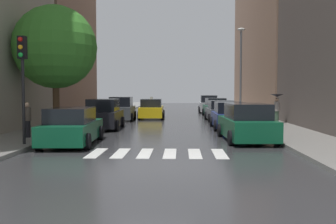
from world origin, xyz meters
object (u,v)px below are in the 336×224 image
parked_car_right_third (220,111)px  traffic_light_left_corner (22,66)px  taxi_midroad (152,109)px  pedestrian_foreground (277,102)px  parked_car_right_fifth (209,104)px  lamp_post_right (241,66)px  parked_car_right_second (229,116)px  parked_car_left_nearest (72,127)px  parked_car_left_third (122,110)px  street_tree_left (55,47)px  parked_car_right_nearest (247,123)px  parked_car_right_fourth (215,108)px  pedestrian_near_tree (27,119)px  parked_car_left_second (104,115)px

parked_car_right_third → traffic_light_left_corner: size_ratio=0.98×
parked_car_right_third → taxi_midroad: taxi_midroad is taller
pedestrian_foreground → traffic_light_left_corner: bearing=-103.6°
parked_car_right_fifth → lamp_post_right: 11.01m
parked_car_right_second → parked_car_left_nearest: bearing=132.2°
parked_car_right_second → taxi_midroad: taxi_midroad is taller
parked_car_left_third → lamp_post_right: size_ratio=0.58×
pedestrian_foreground → lamp_post_right: bearing=147.2°
parked_car_left_nearest → street_tree_left: size_ratio=0.70×
taxi_midroad → parked_car_right_nearest: bearing=-159.9°
parked_car_right_second → parked_car_right_fourth: (0.17, 11.08, 0.01)m
parked_car_right_fifth → street_tree_left: bearing=155.5°
parked_car_left_third → parked_car_right_third: (7.59, -0.47, -0.10)m
parked_car_right_nearest → parked_car_left_nearest: bearing=97.7°
parked_car_left_nearest → parked_car_right_fifth: 25.51m
pedestrian_near_tree → traffic_light_left_corner: 3.23m
parked_car_left_nearest → pedestrian_near_tree: 2.67m
lamp_post_right → parked_car_left_third: bearing=-174.8°
parked_car_left_third → street_tree_left: 9.87m
lamp_post_right → pedestrian_near_tree: bearing=-132.4°
street_tree_left → parked_car_right_second: bearing=14.8°
parked_car_left_second → pedestrian_foreground: size_ratio=2.13×
taxi_midroad → parked_car_left_nearest: bearing=170.4°
parked_car_right_second → taxi_midroad: 9.91m
pedestrian_near_tree → parked_car_right_second: bearing=23.2°
parked_car_right_nearest → pedestrian_near_tree: (-10.04, -0.24, 0.19)m
parked_car_right_fourth → parked_car_right_second: bearing=176.6°
parked_car_left_second → parked_car_right_nearest: bearing=-125.7°
taxi_midroad → pedestrian_foreground: bearing=-124.4°
parked_car_right_fourth → pedestrian_foreground: size_ratio=2.35×
pedestrian_near_tree → street_tree_left: (0.30, 3.16, 3.63)m
parked_car_left_second → parked_car_right_fifth: (7.58, 17.81, 0.01)m
parked_car_left_third → pedestrian_near_tree: bearing=166.6°
parked_car_right_fourth → lamp_post_right: lamp_post_right is taller
taxi_midroad → pedestrian_near_tree: (-4.63, -14.07, 0.22)m
parked_car_right_fourth → pedestrian_near_tree: (-10.12, -16.79, 0.21)m
parked_car_right_second → pedestrian_foreground: 4.42m
parked_car_left_nearest → parked_car_right_fifth: parked_car_right_fifth is taller
parked_car_left_third → parked_car_right_nearest: 14.02m
parked_car_left_third → pedestrian_foreground: pedestrian_foreground is taller
parked_car_left_second → lamp_post_right: size_ratio=0.58×
parked_car_left_third → parked_car_right_fourth: (7.67, 4.77, -0.07)m
parked_car_left_third → pedestrian_near_tree: 12.27m
parked_car_right_second → parked_car_right_third: (0.09, 5.84, -0.02)m
parked_car_left_second → parked_car_right_fifth: parked_car_right_fifth is taller
parked_car_left_third → lamp_post_right: 9.93m
pedestrian_near_tree → street_tree_left: size_ratio=0.24×
pedestrian_foreground → pedestrian_near_tree: pedestrian_foreground is taller
taxi_midroad → traffic_light_left_corner: (-3.88, -16.22, 2.52)m
parked_car_left_nearest → parked_car_right_fourth: 19.53m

